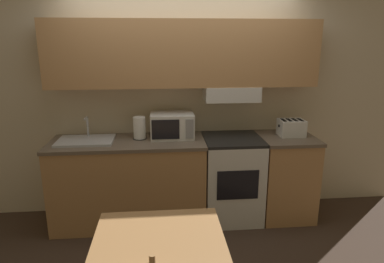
# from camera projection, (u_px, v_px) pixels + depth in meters

# --- Properties ---
(ground_plane) EXTENTS (16.00, 16.00, 0.00)m
(ground_plane) POSITION_uv_depth(u_px,v_px,m) (184.00, 205.00, 4.19)
(ground_plane) COLOR #3D2D23
(wall_back) EXTENTS (5.23, 0.38, 2.55)m
(wall_back) POSITION_uv_depth(u_px,v_px,m) (184.00, 80.00, 3.73)
(wall_back) COLOR beige
(wall_back) RESTS_ON ground_plane
(lower_counter_main) EXTENTS (1.62, 0.65, 0.93)m
(lower_counter_main) POSITION_uv_depth(u_px,v_px,m) (129.00, 182.00, 3.72)
(lower_counter_main) COLOR tan
(lower_counter_main) RESTS_ON ground_plane
(lower_counter_right_stub) EXTENTS (0.59, 0.65, 0.93)m
(lower_counter_right_stub) POSITION_uv_depth(u_px,v_px,m) (284.00, 176.00, 3.87)
(lower_counter_right_stub) COLOR tan
(lower_counter_right_stub) RESTS_ON ground_plane
(stove_range) EXTENTS (0.62, 0.63, 0.93)m
(stove_range) POSITION_uv_depth(u_px,v_px,m) (231.00, 178.00, 3.82)
(stove_range) COLOR silver
(stove_range) RESTS_ON ground_plane
(microwave) EXTENTS (0.46, 0.37, 0.26)m
(microwave) POSITION_uv_depth(u_px,v_px,m) (172.00, 125.00, 3.70)
(microwave) COLOR silver
(microwave) RESTS_ON lower_counter_main
(toaster) EXTENTS (0.28, 0.21, 0.18)m
(toaster) POSITION_uv_depth(u_px,v_px,m) (291.00, 128.00, 3.76)
(toaster) COLOR silver
(toaster) RESTS_ON lower_counter_right_stub
(sink_basin) EXTENTS (0.57, 0.40, 0.24)m
(sink_basin) POSITION_uv_depth(u_px,v_px,m) (86.00, 140.00, 3.55)
(sink_basin) COLOR #B7BABF
(sink_basin) RESTS_ON lower_counter_main
(paper_towel_roll) EXTENTS (0.15, 0.15, 0.24)m
(paper_towel_roll) POSITION_uv_depth(u_px,v_px,m) (139.00, 128.00, 3.64)
(paper_towel_roll) COLOR black
(paper_towel_roll) RESTS_ON lower_counter_main
(dining_table) EXTENTS (0.84, 0.71, 0.73)m
(dining_table) POSITION_uv_depth(u_px,v_px,m) (159.00, 254.00, 2.23)
(dining_table) COLOR #B27F4C
(dining_table) RESTS_ON ground_plane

